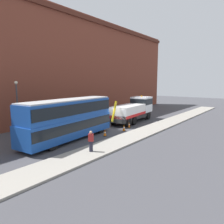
{
  "coord_description": "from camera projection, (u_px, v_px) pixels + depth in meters",
  "views": [
    {
      "loc": [
        -20.19,
        -15.66,
        5.78
      ],
      "look_at": [
        0.61,
        0.25,
        2.0
      ],
      "focal_mm": 34.06,
      "sensor_mm": 36.0,
      "label": 1
    }
  ],
  "objects": [
    {
      "name": "pedestrian_onlooker",
      "position": [
        91.0,
        141.0,
        17.11
      ],
      "size": [
        0.42,
        0.48,
        1.71
      ],
      "rotation": [
        0.0,
        0.0,
        0.51
      ],
      "color": "#232333",
      "rests_on": "near_kerb"
    },
    {
      "name": "ground_plane",
      "position": [
        111.0,
        129.0,
        26.12
      ],
      "size": [
        120.0,
        120.0,
        0.0
      ],
      "primitive_type": "plane",
      "color": "#424247"
    },
    {
      "name": "street_lamp",
      "position": [
        17.0,
        103.0,
        23.27
      ],
      "size": [
        0.36,
        0.36,
        5.83
      ],
      "color": "#38383D",
      "rests_on": "ground_plane"
    },
    {
      "name": "traffic_cone_midway",
      "position": [
        124.0,
        128.0,
        24.94
      ],
      "size": [
        0.36,
        0.36,
        0.72
      ],
      "color": "orange",
      "rests_on": "ground_plane"
    },
    {
      "name": "traffic_cone_near_truck",
      "position": [
        129.0,
        125.0,
        26.77
      ],
      "size": [
        0.36,
        0.36,
        0.72
      ],
      "color": "orange",
      "rests_on": "ground_plane"
    },
    {
      "name": "building_facade",
      "position": [
        61.0,
        65.0,
        30.3
      ],
      "size": [
        60.0,
        1.5,
        16.0
      ],
      "color": "brown",
      "rests_on": "ground_plane"
    },
    {
      "name": "traffic_cone_near_bus",
      "position": [
        105.0,
        133.0,
        22.61
      ],
      "size": [
        0.36,
        0.36,
        0.72
      ],
      "color": "orange",
      "rests_on": "ground_plane"
    },
    {
      "name": "recovery_tow_truck",
      "position": [
        134.0,
        110.0,
        30.63
      ],
      "size": [
        10.23,
        3.53,
        3.67
      ],
      "rotation": [
        0.0,
        0.0,
        0.1
      ],
      "color": "#2D2D2D",
      "rests_on": "ground_plane"
    },
    {
      "name": "double_decker_bus",
      "position": [
        69.0,
        118.0,
        20.95
      ],
      "size": [
        11.2,
        3.64,
        4.06
      ],
      "rotation": [
        0.0,
        0.0,
        0.1
      ],
      "color": "#19479E",
      "rests_on": "ground_plane"
    },
    {
      "name": "near_kerb",
      "position": [
        140.0,
        133.0,
        23.58
      ],
      "size": [
        60.0,
        2.8,
        0.15
      ],
      "primitive_type": "cube",
      "color": "gray",
      "rests_on": "ground_plane"
    }
  ]
}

